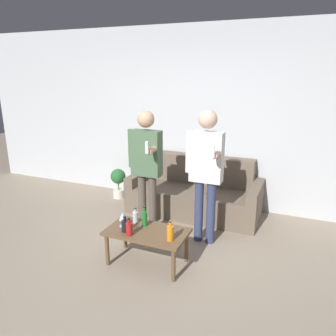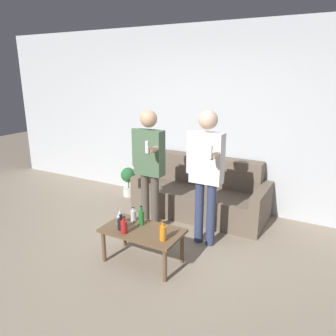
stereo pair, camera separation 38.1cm
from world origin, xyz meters
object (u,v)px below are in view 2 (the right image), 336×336
at_px(person_standing_left, 149,161).
at_px(coffee_table, 142,234).
at_px(person_standing_right, 206,167).
at_px(couch, 202,194).
at_px(bottle_orange, 163,233).

bearing_deg(person_standing_left, coffee_table, -64.03).
bearing_deg(coffee_table, person_standing_right, 58.87).
bearing_deg(person_standing_left, person_standing_right, -0.13).
bearing_deg(person_standing_left, couch, 64.71).
bearing_deg(couch, person_standing_left, -115.29).
bearing_deg(coffee_table, couch, 88.31).
height_order(bottle_orange, person_standing_left, person_standing_left).
height_order(couch, bottle_orange, couch).
xyz_separation_m(coffee_table, person_standing_left, (-0.35, 0.71, 0.60)).
bearing_deg(person_standing_right, coffee_table, -121.13).
bearing_deg(bottle_orange, person_standing_left, 129.15).
relative_size(person_standing_left, person_standing_right, 0.97).
relative_size(couch, person_standing_right, 1.17).
height_order(couch, person_standing_right, person_standing_right).
xyz_separation_m(coffee_table, person_standing_right, (0.43, 0.71, 0.63)).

